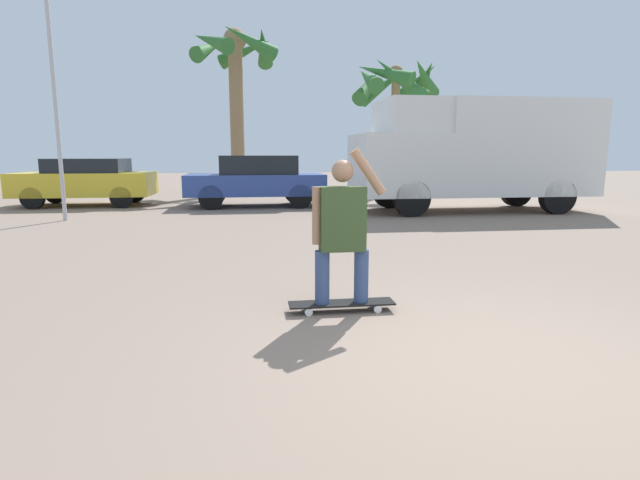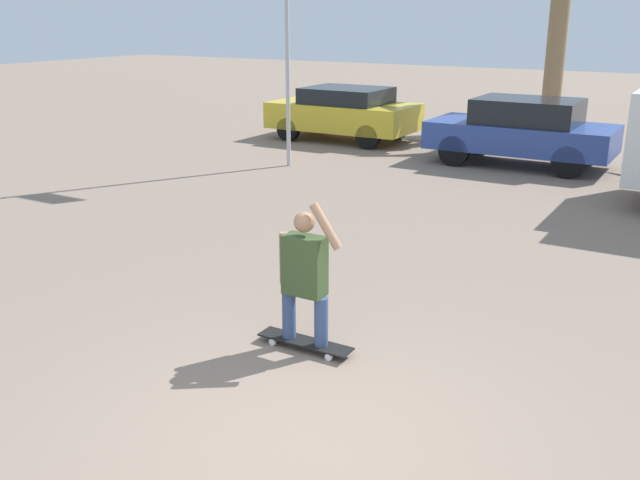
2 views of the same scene
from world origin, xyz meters
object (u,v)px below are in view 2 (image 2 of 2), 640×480
Objects in this scene: parked_car_yellow at (344,112)px; skateboard at (305,342)px; parked_car_blue at (523,130)px; person_skateboarder at (304,271)px.

skateboard is at bearing -63.13° from parked_car_yellow.
skateboard is 0.27× the size of parked_car_yellow.
parked_car_blue is (-0.65, 10.28, 0.71)m from skateboard.
person_skateboarder is 0.37× the size of parked_car_blue.
parked_car_yellow is (-5.66, 11.18, -0.10)m from person_skateboarder.
person_skateboarder is at bearing -86.39° from parked_car_blue.
skateboard is 10.33m from parked_car_blue.
parked_car_yellow is (-5.01, 0.90, -0.04)m from parked_car_blue.
person_skateboarder reaches higher than skateboard.
parked_car_yellow is at bearing 116.86° from person_skateboarder.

